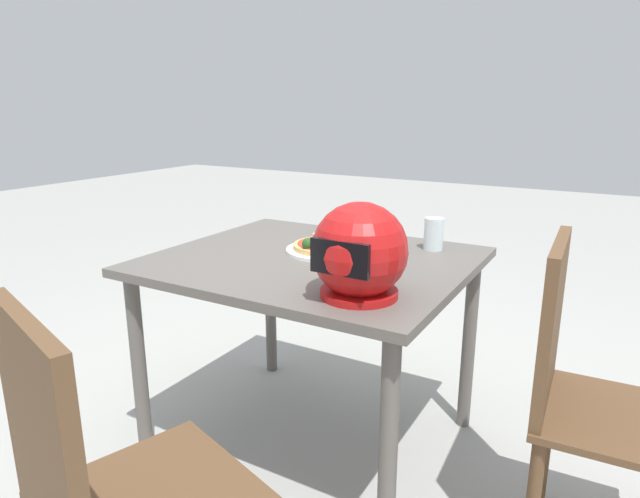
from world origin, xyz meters
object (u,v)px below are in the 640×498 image
drinking_glass (434,234)px  chair_side (583,388)px  motorcycle_helmet (359,252)px  chair_far (106,494)px  dining_table (313,281)px  pizza (327,245)px

drinking_glass → chair_side: bearing=144.9°
motorcycle_helmet → chair_far: motorcycle_helmet is taller
dining_table → motorcycle_helmet: 0.47m
pizza → motorcycle_helmet: motorcycle_helmet is taller
pizza → drinking_glass: (-0.32, -0.22, 0.03)m
drinking_glass → chair_far: bearing=81.0°
chair_far → chair_side: 1.18m
pizza → chair_side: size_ratio=0.27×
pizza → chair_far: bearing=95.8°
dining_table → chair_side: chair_side is taller
dining_table → drinking_glass: drinking_glass is taller
pizza → chair_far: chair_far is taller
drinking_glass → dining_table: bearing=43.4°
motorcycle_helmet → drinking_glass: size_ratio=2.26×
chair_far → motorcycle_helmet: bearing=-105.0°
chair_side → dining_table: bearing=-5.3°
pizza → drinking_glass: size_ratio=2.08×
motorcycle_helmet → chair_far: 0.81m
dining_table → pizza: pizza is taller
pizza → chair_side: (-0.87, 0.17, -0.24)m
pizza → motorcycle_helmet: 0.48m
dining_table → chair_far: 1.00m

